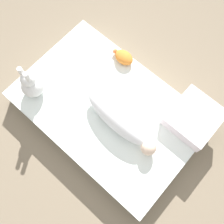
{
  "coord_description": "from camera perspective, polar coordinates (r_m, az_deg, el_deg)",
  "views": [
    {
      "loc": [
        -0.44,
        0.45,
        1.9
      ],
      "look_at": [
        -0.06,
        0.02,
        0.22
      ],
      "focal_mm": 42.0,
      "sensor_mm": 36.0,
      "label": 1
    }
  ],
  "objects": [
    {
      "name": "turtle_plush",
      "position": [
        1.97,
        2.54,
        11.84
      ],
      "size": [
        0.18,
        0.11,
        0.07
      ],
      "color": "orange",
      "rests_on": "bed_mattress"
    },
    {
      "name": "bunny_plush",
      "position": [
        1.88,
        -17.14,
        5.72
      ],
      "size": [
        0.16,
        0.16,
        0.3
      ],
      "color": "white",
      "rests_on": "bed_mattress"
    },
    {
      "name": "swaddled_baby",
      "position": [
        1.73,
        1.56,
        -1.76
      ],
      "size": [
        0.6,
        0.18,
        0.16
      ],
      "rotation": [
        0.0,
        0.0,
        3.09
      ],
      "color": "white",
      "rests_on": "bed_mattress"
    },
    {
      "name": "ground_plane",
      "position": [
        2.0,
        -0.87,
        -0.64
      ],
      "size": [
        12.0,
        12.0,
        0.0
      ],
      "primitive_type": "plane",
      "color": "#7A6B56"
    },
    {
      "name": "pillow",
      "position": [
        1.85,
        17.38,
        -1.19
      ],
      "size": [
        0.31,
        0.33,
        0.1
      ],
      "color": "white",
      "rests_on": "bed_mattress"
    },
    {
      "name": "bed_mattress",
      "position": [
        1.92,
        -0.91,
        0.13
      ],
      "size": [
        1.29,
        0.84,
        0.17
      ],
      "color": "white",
      "rests_on": "ground_plane"
    }
  ]
}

